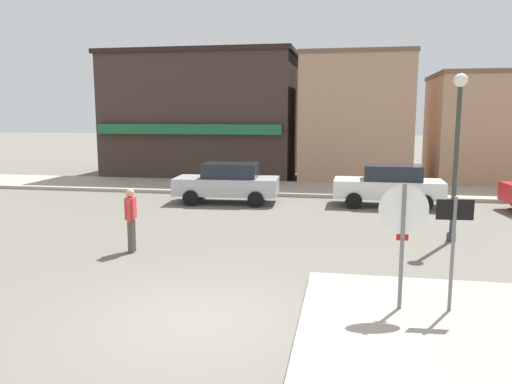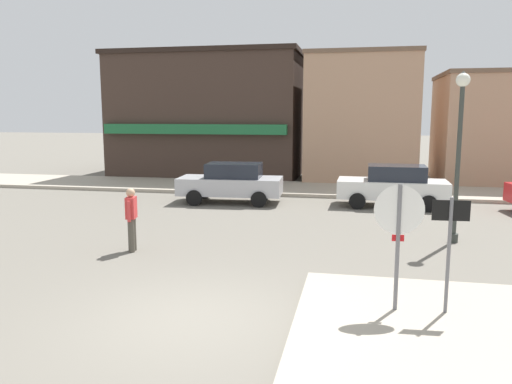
{
  "view_description": "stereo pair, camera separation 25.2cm",
  "coord_description": "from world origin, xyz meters",
  "px_view_note": "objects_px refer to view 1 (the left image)",
  "views": [
    {
      "loc": [
        2.39,
        -7.67,
        3.42
      ],
      "look_at": [
        0.17,
        4.5,
        1.5
      ],
      "focal_mm": 35.0,
      "sensor_mm": 36.0,
      "label": 1
    },
    {
      "loc": [
        2.63,
        -7.62,
        3.42
      ],
      "look_at": [
        0.17,
        4.5,
        1.5
      ],
      "focal_mm": 35.0,
      "sensor_mm": 36.0,
      "label": 2
    }
  ],
  "objects_px": {
    "one_way_sign": "(453,242)",
    "parked_car_second": "(389,185)",
    "lamp_post": "(458,132)",
    "stop_sign": "(403,230)",
    "parked_car_nearest": "(228,182)",
    "pedestrian_crossing_near": "(131,218)"
  },
  "relations": [
    {
      "from": "lamp_post",
      "to": "parked_car_nearest",
      "type": "relative_size",
      "value": 1.11
    },
    {
      "from": "one_way_sign",
      "to": "lamp_post",
      "type": "bearing_deg",
      "value": 78.78
    },
    {
      "from": "stop_sign",
      "to": "parked_car_second",
      "type": "distance_m",
      "value": 10.81
    },
    {
      "from": "lamp_post",
      "to": "one_way_sign",
      "type": "bearing_deg",
      "value": -101.22
    },
    {
      "from": "stop_sign",
      "to": "parked_car_nearest",
      "type": "bearing_deg",
      "value": 117.97
    },
    {
      "from": "lamp_post",
      "to": "parked_car_nearest",
      "type": "distance_m",
      "value": 9.09
    },
    {
      "from": "stop_sign",
      "to": "parked_car_second",
      "type": "relative_size",
      "value": 0.57
    },
    {
      "from": "stop_sign",
      "to": "parked_car_nearest",
      "type": "xyz_separation_m",
      "value": [
        -5.5,
        10.36,
        -0.71
      ]
    },
    {
      "from": "one_way_sign",
      "to": "parked_car_nearest",
      "type": "height_order",
      "value": "one_way_sign"
    },
    {
      "from": "one_way_sign",
      "to": "parked_car_second",
      "type": "relative_size",
      "value": 0.52
    },
    {
      "from": "stop_sign",
      "to": "parked_car_second",
      "type": "bearing_deg",
      "value": 86.57
    },
    {
      "from": "lamp_post",
      "to": "parked_car_nearest",
      "type": "height_order",
      "value": "lamp_post"
    },
    {
      "from": "parked_car_nearest",
      "to": "pedestrian_crossing_near",
      "type": "height_order",
      "value": "pedestrian_crossing_near"
    },
    {
      "from": "one_way_sign",
      "to": "parked_car_nearest",
      "type": "distance_m",
      "value": 12.12
    },
    {
      "from": "stop_sign",
      "to": "parked_car_second",
      "type": "xyz_separation_m",
      "value": [
        0.65,
        10.76,
        -0.71
      ]
    },
    {
      "from": "parked_car_nearest",
      "to": "stop_sign",
      "type": "bearing_deg",
      "value": -62.03
    },
    {
      "from": "lamp_post",
      "to": "parked_car_second",
      "type": "relative_size",
      "value": 1.13
    },
    {
      "from": "stop_sign",
      "to": "one_way_sign",
      "type": "height_order",
      "value": "stop_sign"
    },
    {
      "from": "stop_sign",
      "to": "lamp_post",
      "type": "relative_size",
      "value": 0.51
    },
    {
      "from": "parked_car_nearest",
      "to": "parked_car_second",
      "type": "height_order",
      "value": "same"
    },
    {
      "from": "parked_car_nearest",
      "to": "pedestrian_crossing_near",
      "type": "xyz_separation_m",
      "value": [
        -0.71,
        -7.35,
        0.06
      ]
    },
    {
      "from": "stop_sign",
      "to": "one_way_sign",
      "type": "distance_m",
      "value": 0.84
    }
  ]
}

